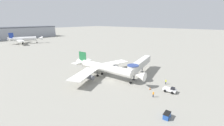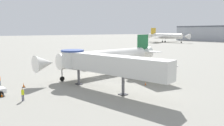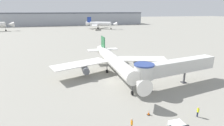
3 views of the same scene
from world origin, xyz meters
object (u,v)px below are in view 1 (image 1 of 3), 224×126
object	(u,v)px
traffic_cone_near_nose	(150,88)
background_jet_blue_tail	(24,39)
service_container_blue	(167,115)
traffic_cone_starboard_wing	(126,69)
main_airplane	(104,68)
jet_bridge	(139,65)
ground_crew_marshaller	(166,81)
traffic_cone_apron_front	(167,88)
ground_crew_wing_walker	(153,94)
pushback_tug_white	(170,90)

from	to	relation	value
traffic_cone_near_nose	background_jet_blue_tail	distance (m)	137.13
service_container_blue	traffic_cone_starboard_wing	size ratio (longest dim) A/B	3.84
main_airplane	jet_bridge	world-z (taller)	main_airplane
main_airplane	ground_crew_marshaller	distance (m)	23.11
traffic_cone_starboard_wing	ground_crew_marshaller	world-z (taller)	ground_crew_marshaller
traffic_cone_near_nose	traffic_cone_apron_front	bearing A→B (deg)	-49.66
traffic_cone_apron_front	jet_bridge	bearing A→B (deg)	66.35
service_container_blue	traffic_cone_near_nose	distance (m)	14.49
traffic_cone_apron_front	traffic_cone_near_nose	size ratio (longest dim) A/B	0.81
traffic_cone_near_nose	service_container_blue	bearing A→B (deg)	-140.00
traffic_cone_apron_front	ground_crew_wing_walker	bearing A→B (deg)	170.02
pushback_tug_white	ground_crew_marshaller	xyz separation A→B (m)	(4.97, 3.13, 0.24)
traffic_cone_starboard_wing	ground_crew_wing_walker	xyz separation A→B (m)	(-16.00, -19.94, 0.76)
ground_crew_marshaller	ground_crew_wing_walker	world-z (taller)	ground_crew_wing_walker
jet_bridge	ground_crew_wing_walker	size ratio (longest dim) A/B	11.56
pushback_tug_white	jet_bridge	bearing A→B (deg)	62.29
pushback_tug_white	service_container_blue	xyz separation A→B (m)	(-13.43, -3.82, -0.11)
traffic_cone_apron_front	pushback_tug_white	bearing A→B (deg)	-133.17
main_airplane	ground_crew_wing_walker	size ratio (longest dim) A/B	17.58
jet_bridge	pushback_tug_white	bearing A→B (deg)	-126.28
background_jet_blue_tail	ground_crew_marshaller	bearing A→B (deg)	-155.24
jet_bridge	background_jet_blue_tail	xyz separation A→B (m)	(7.16, 126.67, 0.17)
ground_crew_wing_walker	traffic_cone_near_nose	bearing A→B (deg)	127.83
ground_crew_marshaller	background_jet_blue_tail	distance (m)	138.78
traffic_cone_apron_front	traffic_cone_near_nose	xyz separation A→B (m)	(-3.56, 4.19, 0.08)
traffic_cone_apron_front	ground_crew_wing_walker	xyz separation A→B (m)	(-7.57, 1.33, 0.74)
traffic_cone_apron_front	traffic_cone_starboard_wing	size ratio (longest dim) A/B	1.08
jet_bridge	traffic_cone_apron_front	distance (m)	15.36
main_airplane	jet_bridge	size ratio (longest dim) A/B	1.52
main_airplane	traffic_cone_starboard_wing	size ratio (longest dim) A/B	52.46
traffic_cone_starboard_wing	ground_crew_marshaller	bearing A→B (deg)	-103.55
jet_bridge	ground_crew_wing_walker	bearing A→B (deg)	-148.39
traffic_cone_near_nose	ground_crew_marshaller	xyz separation A→B (m)	(7.30, -2.37, 0.62)
main_airplane	traffic_cone_near_nose	xyz separation A→B (m)	(0.79, -19.12, -3.24)
ground_crew_wing_walker	background_jet_blue_tail	bearing A→B (deg)	173.91
traffic_cone_starboard_wing	traffic_cone_near_nose	bearing A→B (deg)	-125.05
pushback_tug_white	background_jet_blue_tail	bearing A→B (deg)	82.24
traffic_cone_apron_front	ground_crew_marshaller	bearing A→B (deg)	25.95
main_airplane	traffic_cone_apron_front	bearing A→B (deg)	-82.36
jet_bridge	traffic_cone_near_nose	xyz separation A→B (m)	(-9.50, -9.37, -4.01)
jet_bridge	main_airplane	bearing A→B (deg)	126.00
pushback_tug_white	traffic_cone_near_nose	world-z (taller)	pushback_tug_white
main_airplane	service_container_blue	size ratio (longest dim) A/B	13.67
service_container_blue	jet_bridge	bearing A→B (deg)	42.22
pushback_tug_white	traffic_cone_apron_front	xyz separation A→B (m)	(1.22, 1.30, -0.46)
pushback_tug_white	background_jet_blue_tail	world-z (taller)	background_jet_blue_tail
pushback_tug_white	main_airplane	bearing A→B (deg)	95.25
jet_bridge	ground_crew_wing_walker	distance (m)	18.53
service_container_blue	background_jet_blue_tail	xyz separation A→B (m)	(27.75, 145.36, 3.91)
service_container_blue	traffic_cone_near_nose	xyz separation A→B (m)	(11.10, 9.31, -0.27)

